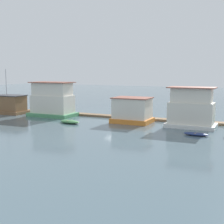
{
  "coord_description": "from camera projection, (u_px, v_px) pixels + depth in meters",
  "views": [
    {
      "loc": [
        17.98,
        -39.96,
        7.08
      ],
      "look_at": [
        0.0,
        -1.0,
        1.4
      ],
      "focal_mm": 50.0,
      "sensor_mm": 36.0,
      "label": 1
    }
  ],
  "objects": [
    {
      "name": "houseboat_brown",
      "position": [
        11.0,
        105.0,
        51.85
      ],
      "size": [
        5.18,
        3.4,
        7.34
      ],
      "color": "brown",
      "rests_on": "ground_plane"
    },
    {
      "name": "houseboat_green",
      "position": [
        52.0,
        100.0,
        48.76
      ],
      "size": [
        7.18,
        4.19,
        5.37
      ],
      "color": "#4C9360",
      "rests_on": "ground_plane"
    },
    {
      "name": "dinghy_green",
      "position": [
        70.0,
        122.0,
        42.25
      ],
      "size": [
        3.3,
        1.73,
        0.47
      ],
      "color": "#47844C",
      "rests_on": "ground_plane"
    },
    {
      "name": "dock_walkway",
      "position": [
        123.0,
        117.0,
        47.07
      ],
      "size": [
        51.0,
        1.58,
        0.3
      ],
      "primitive_type": "cube",
      "color": "brown",
      "rests_on": "ground_plane"
    },
    {
      "name": "dinghy_navy",
      "position": [
        196.0,
        134.0,
        34.29
      ],
      "size": [
        2.86,
        1.31,
        0.35
      ],
      "color": "navy",
      "rests_on": "ground_plane"
    },
    {
      "name": "ground_plane",
      "position": [
        115.0,
        121.0,
        44.37
      ],
      "size": [
        200.0,
        200.0,
        0.0
      ],
      "primitive_type": "plane",
      "color": "#475B66"
    },
    {
      "name": "mooring_post_far_left",
      "position": [
        53.0,
        110.0,
        51.08
      ],
      "size": [
        0.3,
        0.3,
        1.5
      ],
      "primitive_type": "cylinder",
      "color": "brown",
      "rests_on": "ground_plane"
    },
    {
      "name": "houseboat_white",
      "position": [
        191.0,
        109.0,
        39.21
      ],
      "size": [
        6.19,
        3.77,
        5.08
      ],
      "color": "white",
      "rests_on": "ground_plane"
    },
    {
      "name": "houseboat_orange",
      "position": [
        132.0,
        110.0,
        42.79
      ],
      "size": [
        5.26,
        4.0,
        3.48
      ],
      "color": "orange",
      "rests_on": "ground_plane"
    }
  ]
}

